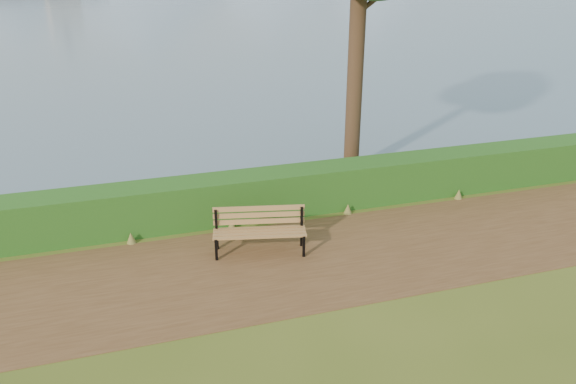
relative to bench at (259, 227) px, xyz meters
name	(u,v)px	position (x,y,z in m)	size (l,w,h in m)	color
ground	(311,269)	(0.76, -0.97, -0.52)	(140.00, 140.00, 0.00)	#435518
path	(306,261)	(0.76, -0.67, -0.52)	(40.00, 3.40, 0.01)	#52351C
hedge	(274,193)	(0.76, 1.63, -0.02)	(32.00, 0.85, 1.00)	#1B4C15
bench	(259,227)	(0.00, 0.00, 0.00)	(1.89, 0.91, 0.91)	black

